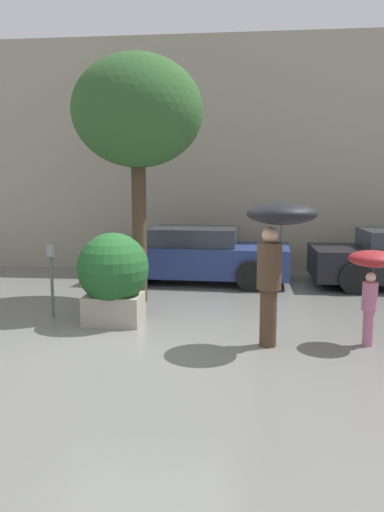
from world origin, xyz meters
The scene contains 8 objects.
ground_plane centered at (0.00, 0.00, 0.00)m, with size 40.00×40.00×0.00m, color slate.
building_facade centered at (0.00, 6.50, 3.00)m, with size 18.00×0.30×6.00m.
planter_box centered at (-0.69, 1.05, 0.80)m, with size 1.16×1.16×1.49m.
person_adult centered at (1.86, 0.15, 1.56)m, with size 0.96×0.96×2.01m.
person_child centered at (3.20, 0.35, 1.08)m, with size 0.70×0.70×1.34m.
parked_car_near centered at (0.27, 4.79, 0.60)m, with size 4.40×2.21×1.26m.
street_tree centered at (-0.59, 2.62, 3.56)m, with size 2.43×2.43×4.62m.
parking_meter centered at (-1.83, 1.29, 0.90)m, with size 0.14×0.14×1.25m.
Camera 1 is at (1.40, -6.71, 2.25)m, focal length 35.00 mm.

